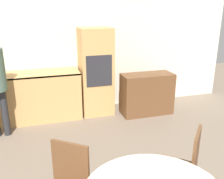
# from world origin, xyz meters

# --- Properties ---
(wall_back) EXTENTS (6.58, 0.05, 2.60)m
(wall_back) POSITION_xyz_m (0.00, 5.05, 1.30)
(wall_back) COLOR beige
(wall_back) RESTS_ON ground_plane
(kitchen_counter) EXTENTS (2.26, 0.60, 0.93)m
(kitchen_counter) POSITION_xyz_m (-1.31, 4.70, 0.48)
(kitchen_counter) COLOR tan
(kitchen_counter) RESTS_ON ground_plane
(oven_unit) EXTENTS (0.63, 0.59, 1.73)m
(oven_unit) POSITION_xyz_m (0.17, 4.71, 0.87)
(oven_unit) COLOR tan
(oven_unit) RESTS_ON ground_plane
(sideboard) EXTENTS (1.04, 0.45, 0.84)m
(sideboard) POSITION_xyz_m (1.14, 4.35, 0.42)
(sideboard) COLOR brown
(sideboard) RESTS_ON ground_plane
(chair_far_right) EXTENTS (0.56, 0.56, 0.94)m
(chair_far_right) POSITION_xyz_m (0.46, 1.88, 0.52)
(chair_far_right) COLOR brown
(chair_far_right) RESTS_ON ground_plane
(salt_shaker) EXTENTS (0.03, 0.03, 0.09)m
(salt_shaker) POSITION_xyz_m (-0.29, 1.68, 0.80)
(salt_shaker) COLOR white
(salt_shaker) RESTS_ON dining_table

